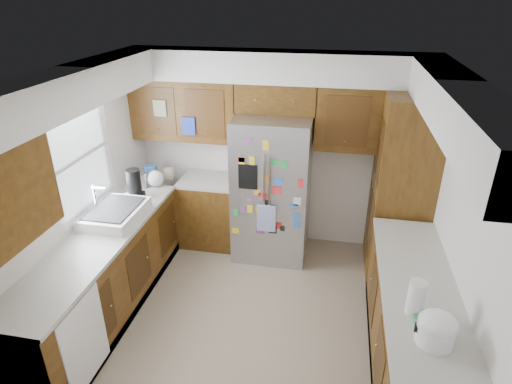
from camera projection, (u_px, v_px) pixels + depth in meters
floor at (253, 311)px, 4.58m from camera, size 3.60×3.60×0.00m
room_shell at (249, 138)px, 4.13m from camera, size 3.64×3.24×2.52m
left_counter_run at (131, 263)px, 4.65m from camera, size 1.36×3.20×0.92m
right_counter_run at (411, 333)px, 3.71m from camera, size 0.63×2.25×0.92m
pantry at (401, 187)px, 4.87m from camera, size 0.60×0.90×2.15m
fridge at (272, 189)px, 5.25m from camera, size 0.90×0.79×1.80m
bridge_cabinet at (277, 97)px, 4.99m from camera, size 0.96×0.34×0.35m
fridge_top_items at (263, 72)px, 4.85m from camera, size 0.67×0.33×0.25m
sink_assembly at (115, 213)px, 4.49m from camera, size 0.52×0.70×0.37m
left_counter_clutter at (145, 181)px, 5.09m from camera, size 0.35×0.83×0.38m
rice_cooker at (437, 328)px, 2.90m from camera, size 0.27×0.26×0.23m
paper_towel at (416, 298)px, 3.16m from camera, size 0.13×0.13×0.28m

